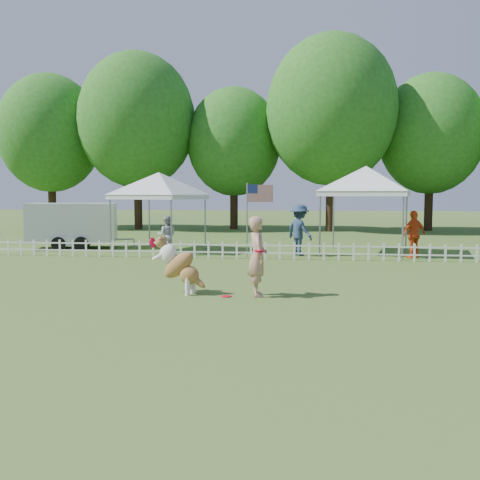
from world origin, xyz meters
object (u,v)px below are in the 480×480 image
(dog, at_px, (179,265))
(spectator_a, at_px, (167,235))
(handler, at_px, (258,256))
(canopy_tent_left, at_px, (159,213))
(cargo_trailer, at_px, (73,225))
(flag_pole, at_px, (247,220))
(spectator_c, at_px, (414,234))
(canopy_tent_right, at_px, (365,211))
(frisbee_on_turf, at_px, (226,296))
(spectator_b, at_px, (300,230))

(dog, relative_size, spectator_a, 0.89)
(handler, relative_size, canopy_tent_left, 0.58)
(dog, height_order, cargo_trailer, cargo_trailer)
(dog, distance_m, flag_pole, 7.13)
(handler, bearing_deg, spectator_c, -46.05)
(cargo_trailer, xyz_separation_m, spectator_a, (4.50, -1.88, -0.23))
(canopy_tent_left, height_order, cargo_trailer, canopy_tent_left)
(flag_pole, distance_m, spectator_c, 5.90)
(canopy_tent_right, xyz_separation_m, flag_pole, (-4.29, -1.76, -0.29))
(handler, bearing_deg, cargo_trailer, 28.63)
(handler, height_order, frisbee_on_turf, handler)
(spectator_b, xyz_separation_m, spectator_c, (4.01, -0.28, -0.10))
(handler, bearing_deg, frisbee_on_turf, 91.89)
(spectator_c, bearing_deg, cargo_trailer, -39.18)
(canopy_tent_left, bearing_deg, handler, -45.82)
(handler, distance_m, canopy_tent_right, 9.48)
(canopy_tent_left, height_order, flag_pole, canopy_tent_left)
(spectator_b, bearing_deg, spectator_a, 54.93)
(frisbee_on_turf, relative_size, canopy_tent_left, 0.08)
(handler, distance_m, canopy_tent_left, 10.15)
(cargo_trailer, distance_m, spectator_b, 9.46)
(dog, relative_size, frisbee_on_turf, 5.61)
(dog, distance_m, cargo_trailer, 11.48)
(handler, xyz_separation_m, spectator_a, (-4.06, 7.43, -0.16))
(frisbee_on_turf, bearing_deg, canopy_tent_right, 66.68)
(dog, xyz_separation_m, spectator_a, (-2.28, 7.38, 0.08))
(frisbee_on_turf, relative_size, cargo_trailer, 0.05)
(canopy_tent_left, distance_m, canopy_tent_right, 8.00)
(frisbee_on_turf, distance_m, spectator_b, 8.32)
(canopy_tent_right, height_order, cargo_trailer, canopy_tent_right)
(spectator_a, xyz_separation_m, spectator_c, (8.87, 0.22, 0.11))
(frisbee_on_turf, bearing_deg, cargo_trailer, 129.69)
(handler, distance_m, cargo_trailer, 12.66)
(canopy_tent_right, xyz_separation_m, spectator_c, (1.57, -1.22, -0.77))
(cargo_trailer, bearing_deg, canopy_tent_left, -22.01)
(spectator_c, bearing_deg, handler, 25.80)
(flag_pole, bearing_deg, canopy_tent_left, 134.86)
(flag_pole, bearing_deg, cargo_trailer, 144.61)
(spectator_a, bearing_deg, flag_pole, 166.53)
(canopy_tent_right, height_order, spectator_c, canopy_tent_right)
(spectator_a, height_order, spectator_c, spectator_c)
(handler, relative_size, frisbee_on_turf, 7.61)
(handler, distance_m, flag_pole, 7.21)
(spectator_c, bearing_deg, dog, 16.98)
(frisbee_on_turf, xyz_separation_m, flag_pole, (-0.38, 7.31, 1.31))
(spectator_b, bearing_deg, dog, 120.85)
(spectator_a, bearing_deg, handler, 111.21)
(handler, xyz_separation_m, canopy_tent_left, (-4.76, 8.94, 0.63))
(spectator_a, bearing_deg, canopy_tent_right, -176.25)
(canopy_tent_right, bearing_deg, dog, -107.41)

